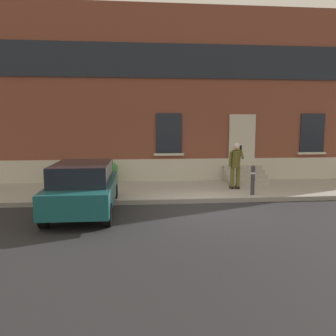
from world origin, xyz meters
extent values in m
plane|color=#232326|center=(0.00, 0.00, 0.00)|extent=(80.00, 80.00, 0.00)
cube|color=#99968E|center=(0.00, 2.80, 0.07)|extent=(24.00, 3.60, 0.15)
cube|color=gray|center=(0.00, 0.94, 0.07)|extent=(24.00, 0.12, 0.15)
cube|color=brown|center=(0.00, 5.30, 3.75)|extent=(24.00, 1.40, 7.50)
cube|color=#BCB7A8|center=(0.00, 4.58, 0.55)|extent=(24.00, 0.08, 1.10)
cube|color=black|center=(2.52, 4.57, 1.84)|extent=(1.00, 0.08, 2.10)
cube|color=#BCB7A8|center=(2.52, 4.55, 1.89)|extent=(1.16, 0.06, 2.24)
cube|color=black|center=(-0.68, 4.57, 2.20)|extent=(1.10, 0.06, 1.70)
cube|color=#BCB7A8|center=(-0.68, 4.54, 1.30)|extent=(1.30, 0.12, 0.10)
cube|color=black|center=(5.72, 4.57, 2.20)|extent=(1.10, 0.06, 1.70)
cube|color=#BCB7A8|center=(5.72, 4.54, 1.30)|extent=(1.30, 0.12, 0.10)
cube|color=black|center=(0.00, 4.57, 5.20)|extent=(16.80, 0.06, 1.40)
cube|color=#9E998E|center=(2.52, 3.48, 0.23)|extent=(1.69, 0.32, 0.16)
cube|color=#9E998E|center=(2.52, 3.80, 0.31)|extent=(1.69, 0.32, 0.32)
cube|color=#9E998E|center=(2.52, 4.12, 0.39)|extent=(1.69, 0.32, 0.48)
cube|color=#9E998E|center=(2.52, 4.44, 0.47)|extent=(1.69, 0.32, 0.64)
cube|color=#165156|center=(-3.65, 0.02, 0.62)|extent=(1.77, 4.01, 0.64)
cube|color=black|center=(-3.65, -0.13, 1.22)|extent=(1.55, 2.41, 0.56)
cube|color=black|center=(-3.64, 2.04, 0.40)|extent=(1.66, 0.11, 0.20)
cube|color=yellow|center=(-3.64, 2.04, 0.58)|extent=(0.52, 0.02, 0.12)
cube|color=#B21414|center=(-4.39, 2.04, 0.84)|extent=(0.16, 0.04, 0.18)
cube|color=#B21414|center=(-2.88, 2.03, 0.84)|extent=(0.16, 0.04, 0.18)
cube|color=#165156|center=(-3.64, 1.77, 1.12)|extent=(1.49, 0.07, 0.60)
cylinder|color=black|center=(-4.45, -1.37, 0.30)|extent=(0.20, 0.60, 0.60)
cylinder|color=black|center=(-2.86, -1.38, 0.30)|extent=(0.20, 0.60, 0.60)
cylinder|color=black|center=(-4.44, 1.43, 0.30)|extent=(0.20, 0.60, 0.60)
cylinder|color=black|center=(-2.85, 1.42, 0.30)|extent=(0.20, 0.60, 0.60)
cylinder|color=#333338|center=(1.92, 1.35, 0.62)|extent=(0.14, 0.14, 0.95)
sphere|color=#333338|center=(1.92, 1.35, 1.12)|extent=(0.15, 0.15, 0.15)
cylinder|color=silver|center=(1.92, 1.35, 0.92)|extent=(0.15, 0.15, 0.06)
cylinder|color=#514C1E|center=(1.52, 2.48, 0.60)|extent=(0.15, 0.15, 0.82)
cube|color=black|center=(1.52, 2.54, 0.20)|extent=(0.12, 0.28, 0.10)
cylinder|color=#514C1E|center=(1.74, 2.48, 0.60)|extent=(0.15, 0.15, 0.82)
cube|color=black|center=(1.74, 2.54, 0.20)|extent=(0.12, 0.28, 0.10)
cylinder|color=#514C1E|center=(1.63, 2.43, 1.32)|extent=(0.34, 0.43, 0.67)
sphere|color=tan|center=(1.63, 2.36, 1.76)|extent=(0.22, 0.22, 0.22)
sphere|color=silver|center=(1.63, 2.36, 1.79)|extent=(0.21, 0.21, 0.21)
cylinder|color=#514C1E|center=(1.41, 2.39, 1.30)|extent=(0.09, 0.18, 0.57)
cylinder|color=#514C1E|center=(1.83, 2.39, 1.52)|extent=(0.09, 0.42, 0.41)
cube|color=black|center=(1.78, 2.34, 1.74)|extent=(0.07, 0.02, 0.15)
cylinder|color=#2D2D30|center=(-5.31, 4.12, 0.32)|extent=(0.40, 0.40, 0.34)
cylinder|color=#2D2D30|center=(-5.31, 4.12, 0.46)|extent=(0.44, 0.44, 0.05)
cylinder|color=#47331E|center=(-5.31, 4.12, 0.61)|extent=(0.04, 0.04, 0.24)
sphere|color=#387F33|center=(-5.31, 4.12, 0.79)|extent=(0.44, 0.44, 0.44)
sphere|color=#387F33|center=(-5.21, 4.07, 0.69)|extent=(0.24, 0.24, 0.24)
cylinder|color=#606B38|center=(-3.07, 4.11, 0.32)|extent=(0.40, 0.40, 0.34)
cylinder|color=#606B38|center=(-3.07, 4.11, 0.46)|extent=(0.44, 0.44, 0.05)
cylinder|color=#47331E|center=(-3.07, 4.11, 0.61)|extent=(0.04, 0.04, 0.24)
sphere|color=#387F33|center=(-3.07, 4.11, 0.79)|extent=(0.44, 0.44, 0.44)
sphere|color=#387F33|center=(-2.97, 4.06, 0.69)|extent=(0.24, 0.24, 0.24)
camera|label=1|loc=(-2.15, -10.11, 2.64)|focal=36.89mm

